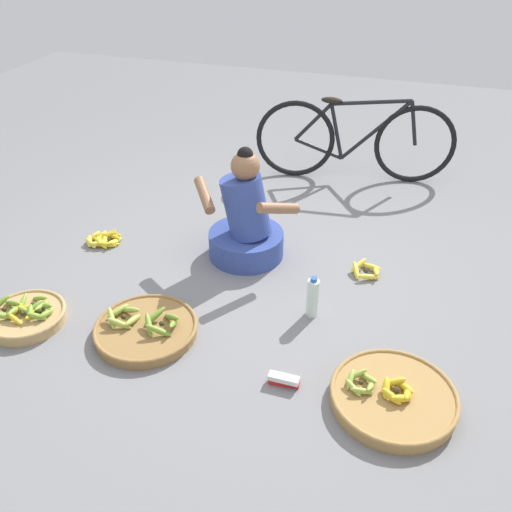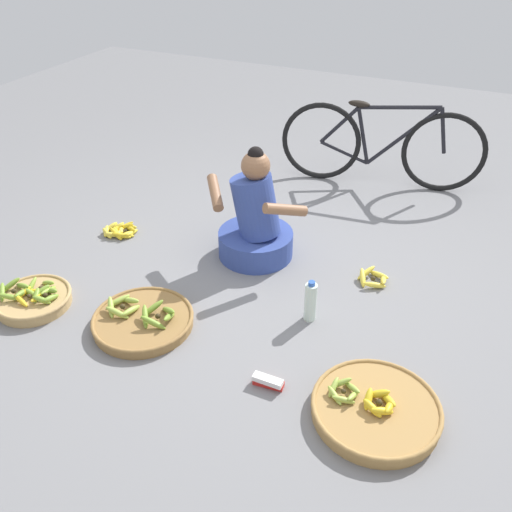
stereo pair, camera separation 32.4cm
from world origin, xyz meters
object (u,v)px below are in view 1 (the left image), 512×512
(vendor_woman_front, at_px, (246,223))
(water_bottle, at_px, (313,298))
(bicycle_leaning, at_px, (354,140))
(banana_basket_front_right, at_px, (146,329))
(loose_bananas_back_center, at_px, (104,240))
(loose_bananas_near_bicycle, at_px, (366,270))
(packet_carton_stack, at_px, (284,380))
(banana_basket_mid_right, at_px, (393,397))
(banana_basket_front_center, at_px, (26,316))

(vendor_woman_front, distance_m, water_bottle, 0.78)
(bicycle_leaning, height_order, water_bottle, bicycle_leaning)
(banana_basket_front_right, bearing_deg, loose_bananas_back_center, 133.21)
(loose_bananas_near_bicycle, relative_size, packet_carton_stack, 1.34)
(vendor_woman_front, height_order, banana_basket_mid_right, vendor_woman_front)
(loose_bananas_near_bicycle, bearing_deg, packet_carton_stack, -103.10)
(bicycle_leaning, xyz_separation_m, loose_bananas_near_bicycle, (0.34, -1.44, -0.33))
(banana_basket_front_center, height_order, packet_carton_stack, banana_basket_front_center)
(banana_basket_front_center, height_order, loose_bananas_back_center, banana_basket_front_center)
(banana_basket_mid_right, bearing_deg, banana_basket_front_center, -179.23)
(banana_basket_front_center, bearing_deg, loose_bananas_back_center, 91.75)
(banana_basket_mid_right, bearing_deg, vendor_woman_front, 136.79)
(bicycle_leaning, bearing_deg, banana_basket_front_center, -120.51)
(loose_bananas_back_center, distance_m, water_bottle, 1.66)
(bicycle_leaning, distance_m, loose_bananas_back_center, 2.26)
(banana_basket_front_center, distance_m, loose_bananas_back_center, 0.92)
(bicycle_leaning, height_order, packet_carton_stack, bicycle_leaning)
(packet_carton_stack, bearing_deg, loose_bananas_near_bicycle, 76.90)
(bicycle_leaning, xyz_separation_m, banana_basket_front_center, (-1.50, -2.55, -0.31))
(banana_basket_front_right, xyz_separation_m, water_bottle, (0.87, 0.46, 0.09))
(banana_basket_front_center, distance_m, loose_bananas_near_bicycle, 2.16)
(banana_basket_front_right, bearing_deg, banana_basket_front_center, -170.56)
(vendor_woman_front, relative_size, water_bottle, 2.94)
(loose_bananas_back_center, xyz_separation_m, water_bottle, (1.62, -0.34, 0.10))
(packet_carton_stack, bearing_deg, banana_basket_front_center, 179.48)
(banana_basket_front_center, distance_m, banana_basket_mid_right, 2.14)
(banana_basket_front_right, relative_size, packet_carton_stack, 3.65)
(loose_bananas_near_bicycle, bearing_deg, bicycle_leaning, 103.47)
(banana_basket_front_center, relative_size, packet_carton_stack, 2.81)
(water_bottle, bearing_deg, vendor_woman_front, 139.37)
(banana_basket_mid_right, relative_size, water_bottle, 2.32)
(bicycle_leaning, relative_size, banana_basket_front_right, 2.81)
(vendor_woman_front, xyz_separation_m, water_bottle, (0.59, -0.50, -0.13))
(bicycle_leaning, bearing_deg, loose_bananas_back_center, -133.19)
(water_bottle, xyz_separation_m, packet_carton_stack, (-0.01, -0.60, -0.10))
(vendor_woman_front, bearing_deg, banana_basket_front_right, -106.54)
(banana_basket_front_right, xyz_separation_m, banana_basket_mid_right, (1.41, -0.09, 0.00))
(banana_basket_mid_right, distance_m, water_bottle, 0.78)
(packet_carton_stack, bearing_deg, banana_basket_mid_right, 4.45)
(bicycle_leaning, bearing_deg, water_bottle, -87.28)
(loose_bananas_back_center, bearing_deg, vendor_woman_front, 9.18)
(loose_bananas_back_center, bearing_deg, loose_bananas_near_bicycle, 5.83)
(bicycle_leaning, relative_size, banana_basket_front_center, 3.65)
(banana_basket_front_center, relative_size, loose_bananas_back_center, 1.71)
(bicycle_leaning, bearing_deg, vendor_woman_front, -108.62)
(loose_bananas_near_bicycle, xyz_separation_m, packet_carton_stack, (-0.26, -1.13, 0.00))
(banana_basket_front_right, bearing_deg, water_bottle, 27.95)
(packet_carton_stack, bearing_deg, water_bottle, 88.98)
(banana_basket_front_right, distance_m, banana_basket_mid_right, 1.42)
(banana_basket_front_center, xyz_separation_m, water_bottle, (1.60, 0.58, 0.08))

